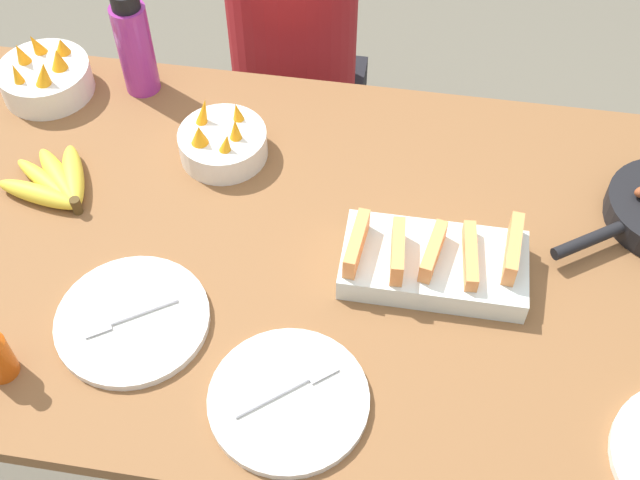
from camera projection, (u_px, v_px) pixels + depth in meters
name	position (u px, v px, depth m)	size (l,w,h in m)	color
ground_plane	(320.00, 428.00, 2.10)	(14.00, 14.00, 0.00)	#666051
dining_table	(320.00, 278.00, 1.58)	(1.83, 0.96, 0.76)	brown
banana_bunch	(56.00, 183.00, 1.59)	(0.20, 0.18, 0.04)	yellow
melon_tray	(434.00, 262.00, 1.45)	(0.33, 0.18, 0.10)	silver
empty_plate_near_front	(291.00, 400.00, 1.30)	(0.26, 0.26, 0.02)	silver
empty_plate_far_left	(133.00, 320.00, 1.40)	(0.27, 0.27, 0.02)	silver
fruit_bowl_mango	(46.00, 77.00, 1.76)	(0.20, 0.20, 0.12)	silver
fruit_bowl_citrus	(222.00, 142.00, 1.64)	(0.18, 0.18, 0.11)	silver
water_bottle	(135.00, 45.00, 1.70)	(0.08, 0.08, 0.25)	#992D89
person_figure	(294.00, 79.00, 2.19)	(0.37, 0.37, 1.24)	black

